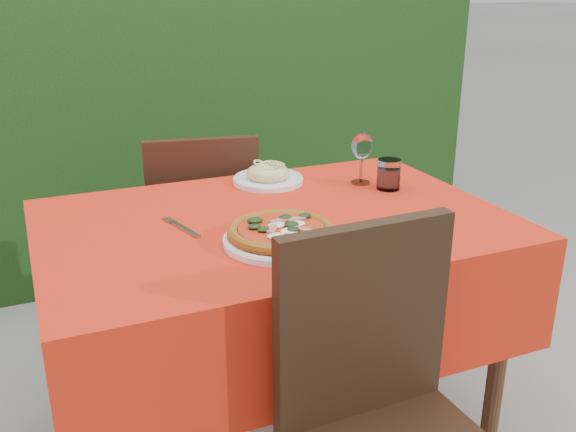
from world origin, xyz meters
name	(u,v)px	position (x,y,z in m)	size (l,w,h in m)	color
hedge	(151,79)	(0.00, 1.55, 0.92)	(3.20, 0.55, 1.78)	black
dining_table	(275,268)	(0.00, 0.00, 0.60)	(1.26, 0.86, 0.75)	#482C17
chair_near	(385,411)	(0.01, -0.59, 0.52)	(0.42, 0.42, 0.90)	black
chair_far	(203,230)	(-0.04, 0.61, 0.49)	(0.45, 0.45, 0.86)	black
pizza_plate	(281,234)	(-0.05, -0.17, 0.77)	(0.32, 0.32, 0.05)	white
pasta_plate	(268,176)	(0.10, 0.31, 0.77)	(0.23, 0.23, 0.06)	white
water_glass	(389,176)	(0.42, 0.10, 0.79)	(0.07, 0.07, 0.10)	white
wine_glass	(362,148)	(0.37, 0.19, 0.86)	(0.07, 0.07, 0.17)	silver
fork	(185,229)	(-0.25, 0.01, 0.75)	(0.02, 0.19, 0.01)	#B5B5BC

